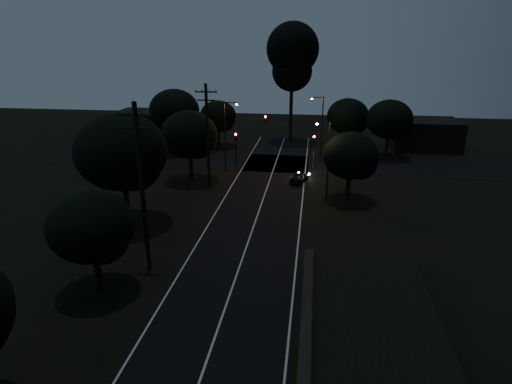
# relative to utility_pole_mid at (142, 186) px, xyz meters

# --- Properties ---
(road_surface) EXTENTS (60.00, 70.00, 0.03)m
(road_surface) POSITION_rel_utility_pole_mid_xyz_m (6.00, 16.12, -5.73)
(road_surface) COLOR black
(road_surface) RESTS_ON ground
(utility_pole_mid) EXTENTS (2.20, 0.30, 11.00)m
(utility_pole_mid) POSITION_rel_utility_pole_mid_xyz_m (0.00, 0.00, 0.00)
(utility_pole_mid) COLOR black
(utility_pole_mid) RESTS_ON ground
(utility_pole_far) EXTENTS (2.20, 0.30, 10.50)m
(utility_pole_far) POSITION_rel_utility_pole_mid_xyz_m (0.00, 17.00, -0.25)
(utility_pole_far) COLOR black
(utility_pole_far) RESTS_ON ground
(tree_left_b) EXTENTS (4.99, 4.99, 6.35)m
(tree_left_b) POSITION_rel_utility_pole_mid_xyz_m (-1.82, -3.10, -1.62)
(tree_left_b) COLOR black
(tree_left_b) RESTS_ON ground
(tree_left_c) EXTENTS (7.28, 7.28, 9.20)m
(tree_left_c) POSITION_rel_utility_pole_mid_xyz_m (-4.24, 6.85, 0.21)
(tree_left_c) COLOR black
(tree_left_c) RESTS_ON ground
(tree_left_d) EXTENTS (5.95, 5.95, 7.55)m
(tree_left_d) POSITION_rel_utility_pole_mid_xyz_m (-2.29, 18.88, -0.85)
(tree_left_d) COLOR black
(tree_left_d) RESTS_ON ground
(tree_far_nw) EXTENTS (5.15, 5.15, 6.52)m
(tree_far_nw) POSITION_rel_utility_pole_mid_xyz_m (-2.82, 34.90, -1.52)
(tree_far_nw) COLOR black
(tree_far_nw) RESTS_ON ground
(tree_far_w) EXTENTS (6.63, 6.63, 8.45)m
(tree_far_w) POSITION_rel_utility_pole_mid_xyz_m (-7.77, 30.87, -0.25)
(tree_far_w) COLOR black
(tree_far_w) RESTS_ON ground
(tree_far_ne) EXTENTS (5.64, 5.64, 7.13)m
(tree_far_ne) POSITION_rel_utility_pole_mid_xyz_m (15.20, 34.89, -1.13)
(tree_far_ne) COLOR black
(tree_far_ne) RESTS_ON ground
(tree_far_e) EXTENTS (5.85, 5.85, 7.42)m
(tree_far_e) POSITION_rel_utility_pole_mid_xyz_m (20.21, 31.88, -0.93)
(tree_far_e) COLOR black
(tree_far_e) RESTS_ON ground
(tree_right_a) EXTENTS (5.15, 5.15, 6.55)m
(tree_right_a) POSITION_rel_utility_pole_mid_xyz_m (14.18, 14.90, -1.50)
(tree_right_a) COLOR black
(tree_right_a) RESTS_ON ground
(tall_pine) EXTENTS (7.51, 7.51, 17.06)m
(tall_pine) POSITION_rel_utility_pole_mid_xyz_m (7.00, 40.00, 6.57)
(tall_pine) COLOR black
(tall_pine) RESTS_ON ground
(building_left) EXTENTS (10.00, 8.00, 4.40)m
(building_left) POSITION_rel_utility_pole_mid_xyz_m (-14.00, 37.00, -3.54)
(building_left) COLOR black
(building_left) RESTS_ON ground
(building_right) EXTENTS (9.00, 7.00, 4.00)m
(building_right) POSITION_rel_utility_pole_mid_xyz_m (26.00, 38.00, -3.74)
(building_right) COLOR black
(building_right) RESTS_ON ground
(signal_left) EXTENTS (0.28, 0.35, 4.10)m
(signal_left) POSITION_rel_utility_pole_mid_xyz_m (1.40, 24.99, -2.90)
(signal_left) COLOR black
(signal_left) RESTS_ON ground
(signal_right) EXTENTS (0.28, 0.35, 4.10)m
(signal_right) POSITION_rel_utility_pole_mid_xyz_m (10.60, 24.99, -2.90)
(signal_right) COLOR black
(signal_right) RESTS_ON ground
(signal_mast) EXTENTS (3.70, 0.35, 6.25)m
(signal_mast) POSITION_rel_utility_pole_mid_xyz_m (3.09, 24.99, -1.40)
(signal_mast) COLOR black
(signal_mast) RESTS_ON ground
(streetlight_a) EXTENTS (1.66, 0.26, 8.00)m
(streetlight_a) POSITION_rel_utility_pole_mid_xyz_m (0.69, 23.00, -1.10)
(streetlight_a) COLOR black
(streetlight_a) RESTS_ON ground
(streetlight_b) EXTENTS (1.66, 0.26, 8.00)m
(streetlight_b) POSITION_rel_utility_pole_mid_xyz_m (11.31, 29.00, -1.10)
(streetlight_b) COLOR black
(streetlight_b) RESTS_ON ground
(streetlight_c) EXTENTS (1.46, 0.26, 7.50)m
(streetlight_c) POSITION_rel_utility_pole_mid_xyz_m (11.83, 15.00, -1.39)
(streetlight_c) COLOR black
(streetlight_c) RESTS_ON ground
(car) EXTENTS (2.20, 3.49, 1.11)m
(car) POSITION_rel_utility_pole_mid_xyz_m (9.20, 19.78, -5.19)
(car) COLOR black
(car) RESTS_ON ground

